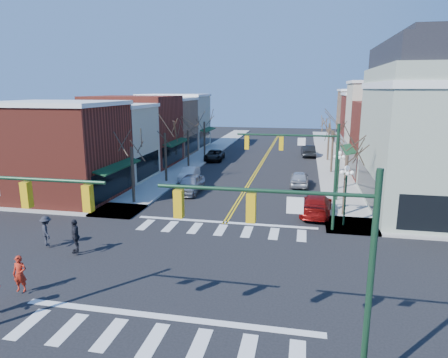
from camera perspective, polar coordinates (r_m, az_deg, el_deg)
The scene contains 33 objects.
ground at distance 21.69m, azimuth -3.96°, elevation -12.79°, with size 160.00×160.00×0.00m, color black.
sidewalk_left at distance 42.34m, azimuth -8.22°, elevation -0.02°, with size 3.50×70.00×0.15m, color #9E9B93.
sidewalk_right at distance 40.08m, azimuth 16.07°, elevation -1.12°, with size 3.50×70.00×0.15m, color #9E9B93.
bldg_left_brick_a at distance 37.38m, azimuth -22.56°, elevation 3.56°, with size 10.00×8.50×8.00m, color maroon.
bldg_left_stucco_a at distance 43.98m, azimuth -16.94°, elevation 4.90°, with size 10.00×7.00×7.50m, color #BBB49A.
bldg_left_brick_b at distance 51.05m, azimuth -12.74°, elevation 6.72°, with size 10.00×9.00×8.50m, color maroon.
bldg_left_tan at distance 58.68m, azimuth -9.43°, elevation 7.27°, with size 10.00×7.50×7.80m, color #9F7657.
bldg_left_stucco_b at distance 65.93m, azimuth -7.04°, elevation 8.10°, with size 10.00×8.00×8.20m, color #BBB49A.
bldg_right_brick_a at distance 46.05m, azimuth 24.26°, elevation 4.97°, with size 10.00×8.50×8.00m, color maroon.
bldg_right_stucco at distance 53.50m, azimuth 22.59°, elevation 7.13°, with size 10.00×7.00×10.00m, color #BBB49A.
bldg_right_brick_b at distance 60.91m, azimuth 21.23°, elevation 7.11°, with size 10.00×8.00×8.50m, color maroon.
bldg_right_tan at distance 68.77m, azimuth 20.16°, elevation 7.95°, with size 10.00×8.00×9.00m, color #9F7657.
traffic_mast_near_right at distance 12.35m, azimuth 11.87°, elevation -9.59°, with size 6.60×0.28×7.20m.
traffic_mast_far_right at distance 26.65m, azimuth 11.81°, elevation 2.47°, with size 6.60×0.28×7.20m.
lamppost_corner at distance 28.22m, azimuth 17.04°, elevation -0.88°, with size 0.36×0.36×4.33m.
lamppost_midblock at distance 34.56m, azimuth 16.07°, elevation 1.61°, with size 0.36×0.36×4.33m.
tree_left_a at distance 33.57m, azimuth -12.92°, elevation 0.46°, with size 0.24×0.24×4.76m, color #382B21.
tree_left_b at distance 40.82m, azimuth -8.34°, elevation 3.00°, with size 0.24×0.24×5.04m, color #382B21.
tree_left_c at distance 48.37m, azimuth -5.14°, elevation 4.30°, with size 0.24×0.24×4.55m, color #382B21.
tree_left_d at distance 55.99m, azimuth -2.81°, elevation 5.67°, with size 0.24×0.24×4.90m, color #382B21.
tree_right_a at distance 30.81m, azimuth 16.91°, elevation -1.00°, with size 0.24×0.24×4.62m, color #382B21.
tree_right_b at distance 38.56m, azimuth 15.89°, elevation 2.18°, with size 0.24×0.24×5.18m, color #382B21.
tree_right_c at distance 46.46m, azimuth 15.18°, elevation 3.74°, with size 0.24×0.24×4.83m, color #382B21.
tree_right_d at distance 54.36m, azimuth 14.69°, elevation 5.10°, with size 0.24×0.24×4.97m, color #382B21.
car_left_near at distance 36.65m, azimuth -4.87°, elevation -0.72°, with size 1.96×4.88×1.66m, color #A4A4A8.
car_left_mid at distance 41.81m, azimuth -5.00°, elevation 0.75°, with size 1.43×4.11×1.35m, color silver.
car_left_far at distance 53.28m, azimuth -1.38°, elevation 3.41°, with size 2.29×4.96×1.38m, color black.
car_right_near at distance 31.03m, azimuth 13.05°, elevation -3.61°, with size 2.18×5.36×1.56m, color maroon.
car_right_mid at distance 39.84m, azimuth 10.72°, elevation 0.07°, with size 1.76×4.39×1.49m, color #BCBCC1.
car_right_far at distance 57.75m, azimuth 11.91°, elevation 3.99°, with size 1.72×4.94×1.63m, color black.
pedestrian_red_a at distance 21.12m, azimuth -27.13°, elevation -11.95°, with size 0.63×0.41×1.73m, color #AB2212.
pedestrian_dark_a at distance 24.54m, azimuth -20.47°, elevation -7.62°, with size 1.16×0.48×1.98m, color black.
pedestrian_dark_b at distance 26.27m, azimuth -24.04°, elevation -6.77°, with size 1.18×0.68×1.83m, color black.
Camera 1 is at (5.31, -18.84, 9.35)m, focal length 32.00 mm.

